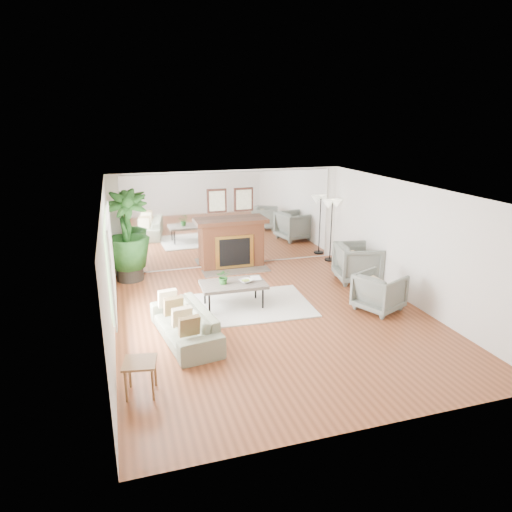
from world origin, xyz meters
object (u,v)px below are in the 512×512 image
object	(u,v)px
coffee_table	(233,285)
armchair_front	(379,292)
fireplace	(233,243)
floor_lamp	(332,209)
potted_ficus	(127,234)
side_table	(140,367)
armchair_back	(358,263)
sofa	(185,324)

from	to	relation	value
coffee_table	armchair_front	xyz separation A→B (m)	(2.79, -1.00, -0.10)
fireplace	floor_lamp	world-z (taller)	fireplace
armchair_front	potted_ficus	world-z (taller)	potted_ficus
side_table	potted_ficus	bearing A→B (deg)	89.42
armchair_back	potted_ficus	bearing A→B (deg)	83.37
potted_ficus	side_table	bearing A→B (deg)	-90.58
coffee_table	potted_ficus	world-z (taller)	potted_ficus
fireplace	sofa	bearing A→B (deg)	-116.28
coffee_table	floor_lamp	size ratio (longest dim) A/B	0.80
coffee_table	potted_ficus	distance (m)	3.13
fireplace	side_table	xyz separation A→B (m)	(-2.65, -5.13, -0.23)
armchair_front	potted_ficus	distance (m)	5.86
fireplace	floor_lamp	xyz separation A→B (m)	(2.70, -0.17, 0.78)
coffee_table	side_table	size ratio (longest dim) A/B	2.55
fireplace	armchair_front	xyz separation A→B (m)	(2.16, -3.51, -0.27)
armchair_front	potted_ficus	xyz separation A→B (m)	(-4.76, 3.33, 0.76)
sofa	armchair_back	distance (m)	4.76
sofa	coffee_table	bearing A→B (deg)	125.17
side_table	potted_ficus	world-z (taller)	potted_ficus
potted_ficus	armchair_back	bearing A→B (deg)	-17.65
fireplace	armchair_front	distance (m)	4.13
side_table	floor_lamp	xyz separation A→B (m)	(5.35, 4.96, 1.00)
sofa	side_table	size ratio (longest dim) A/B	3.73
fireplace	armchair_front	world-z (taller)	fireplace
coffee_table	armchair_back	size ratio (longest dim) A/B	1.35
coffee_table	sofa	size ratio (longest dim) A/B	0.68
sofa	floor_lamp	xyz separation A→B (m)	(4.50, 3.48, 1.15)
fireplace	armchair_back	size ratio (longest dim) A/B	2.07
sofa	floor_lamp	size ratio (longest dim) A/B	1.17
potted_ficus	floor_lamp	xyz separation A→B (m)	(5.30, 0.01, 0.29)
fireplace	armchair_back	world-z (taller)	fireplace
fireplace	side_table	bearing A→B (deg)	-117.31
coffee_table	potted_ficus	xyz separation A→B (m)	(-1.97, 2.33, 0.66)
fireplace	armchair_back	xyz separation A→B (m)	(2.60, -1.84, -0.21)
potted_ficus	floor_lamp	bearing A→B (deg)	0.11
coffee_table	floor_lamp	world-z (taller)	floor_lamp
fireplace	side_table	size ratio (longest dim) A/B	3.90
armchair_front	floor_lamp	xyz separation A→B (m)	(0.54, 3.34, 1.05)
armchair_back	potted_ficus	size ratio (longest dim) A/B	0.46
sofa	side_table	bearing A→B (deg)	-38.62
sofa	armchair_front	distance (m)	3.97
sofa	potted_ficus	bearing A→B (deg)	-175.86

